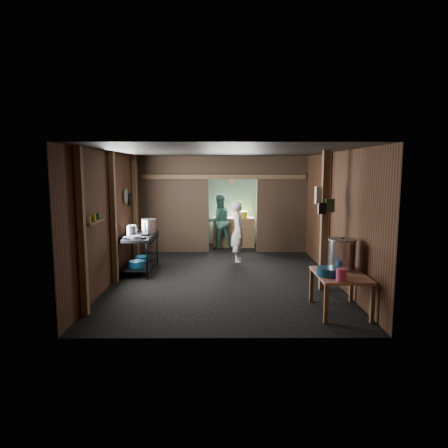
{
  "coord_description": "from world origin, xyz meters",
  "views": [
    {
      "loc": [
        -0.04,
        -8.65,
        2.26
      ],
      "look_at": [
        0.0,
        -0.2,
        1.1
      ],
      "focal_mm": 32.22,
      "sensor_mm": 36.0,
      "label": 1
    }
  ],
  "objects_px": {
    "pink_bucket": "(341,275)",
    "cook": "(238,232)",
    "yellow_tub": "(241,214)",
    "gas_range": "(139,253)",
    "stove_pot_large": "(149,226)",
    "prep_table": "(340,293)",
    "stock_pot": "(342,255)"
  },
  "relations": [
    {
      "from": "stove_pot_large",
      "to": "cook",
      "type": "height_order",
      "value": "cook"
    },
    {
      "from": "stock_pot",
      "to": "yellow_tub",
      "type": "distance_m",
      "value": 5.33
    },
    {
      "from": "prep_table",
      "to": "cook",
      "type": "distance_m",
      "value": 3.84
    },
    {
      "from": "yellow_tub",
      "to": "cook",
      "type": "height_order",
      "value": "cook"
    },
    {
      "from": "yellow_tub",
      "to": "prep_table",
      "type": "bearing_deg",
      "value": -76.44
    },
    {
      "from": "gas_range",
      "to": "pink_bucket",
      "type": "relative_size",
      "value": 7.69
    },
    {
      "from": "pink_bucket",
      "to": "cook",
      "type": "height_order",
      "value": "cook"
    },
    {
      "from": "stove_pot_large",
      "to": "pink_bucket",
      "type": "distance_m",
      "value": 4.75
    },
    {
      "from": "yellow_tub",
      "to": "gas_range",
      "type": "bearing_deg",
      "value": -129.51
    },
    {
      "from": "yellow_tub",
      "to": "cook",
      "type": "distance_m",
      "value": 1.93
    },
    {
      "from": "gas_range",
      "to": "yellow_tub",
      "type": "height_order",
      "value": "yellow_tub"
    },
    {
      "from": "pink_bucket",
      "to": "prep_table",
      "type": "bearing_deg",
      "value": 74.78
    },
    {
      "from": "cook",
      "to": "prep_table",
      "type": "bearing_deg",
      "value": -158.02
    },
    {
      "from": "stove_pot_large",
      "to": "pink_bucket",
      "type": "xyz_separation_m",
      "value": [
        3.43,
        -3.27,
        -0.26
      ]
    },
    {
      "from": "stove_pot_large",
      "to": "stock_pot",
      "type": "distance_m",
      "value": 4.47
    },
    {
      "from": "pink_bucket",
      "to": "gas_range",
      "type": "bearing_deg",
      "value": 141.07
    },
    {
      "from": "stove_pot_large",
      "to": "gas_range",
      "type": "bearing_deg",
      "value": -115.56
    },
    {
      "from": "stock_pot",
      "to": "prep_table",
      "type": "bearing_deg",
      "value": -108.99
    },
    {
      "from": "gas_range",
      "to": "prep_table",
      "type": "xyz_separation_m",
      "value": [
        3.71,
        -2.52,
        -0.1
      ]
    },
    {
      "from": "cook",
      "to": "yellow_tub",
      "type": "bearing_deg",
      "value": -5.82
    },
    {
      "from": "gas_range",
      "to": "prep_table",
      "type": "relative_size",
      "value": 1.34
    },
    {
      "from": "pink_bucket",
      "to": "yellow_tub",
      "type": "height_order",
      "value": "yellow_tub"
    },
    {
      "from": "pink_bucket",
      "to": "stove_pot_large",
      "type": "bearing_deg",
      "value": 136.43
    },
    {
      "from": "stove_pot_large",
      "to": "yellow_tub",
      "type": "distance_m",
      "value": 3.39
    },
    {
      "from": "prep_table",
      "to": "pink_bucket",
      "type": "xyz_separation_m",
      "value": [
        -0.11,
        -0.39,
        0.4
      ]
    },
    {
      "from": "gas_range",
      "to": "prep_table",
      "type": "bearing_deg",
      "value": -34.24
    },
    {
      "from": "prep_table",
      "to": "pink_bucket",
      "type": "distance_m",
      "value": 0.57
    },
    {
      "from": "prep_table",
      "to": "yellow_tub",
      "type": "xyz_separation_m",
      "value": [
        -1.31,
        5.43,
        0.64
      ]
    },
    {
      "from": "stock_pot",
      "to": "cook",
      "type": "distance_m",
      "value": 3.59
    },
    {
      "from": "pink_bucket",
      "to": "yellow_tub",
      "type": "distance_m",
      "value": 5.95
    },
    {
      "from": "yellow_tub",
      "to": "cook",
      "type": "relative_size",
      "value": 0.24
    },
    {
      "from": "yellow_tub",
      "to": "pink_bucket",
      "type": "bearing_deg",
      "value": -78.3
    }
  ]
}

